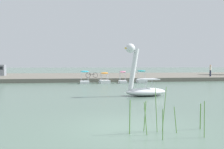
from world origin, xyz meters
TOP-DOWN VIEW (x-y plane):
  - ground_plane at (0.00, 0.00)m, footprint 484.59×484.59m
  - shore_bank_far at (0.00, 35.89)m, footprint 142.36×23.51m
  - swan_boat at (3.09, 8.99)m, footprint 3.26×1.98m
  - pedal_boat_cyan at (-0.47, 22.28)m, footprint 1.16×1.88m
  - pedal_boat_orange at (1.94, 22.42)m, footprint 1.27×1.89m
  - pedal_boat_pink at (4.17, 22.27)m, footprint 1.00×1.82m
  - pedal_boat_teal at (6.65, 22.67)m, footprint 1.29×2.08m
  - person_on_path at (18.74, 27.58)m, footprint 0.32×0.32m
  - bicycle_parked at (0.66, 26.16)m, footprint 1.65×0.19m
  - reed_clump_foreground at (1.00, -1.01)m, footprint 2.57×1.14m

SIDE VIEW (x-z plane):
  - ground_plane at x=0.00m, z-range 0.00..0.00m
  - shore_bank_far at x=0.00m, z-range 0.00..0.51m
  - pedal_boat_orange at x=1.94m, z-range -0.30..1.04m
  - pedal_boat_cyan at x=-0.47m, z-range -0.32..1.22m
  - pedal_boat_pink at x=4.17m, z-range -0.27..1.21m
  - pedal_boat_teal at x=6.65m, z-range -0.31..1.27m
  - reed_clump_foreground at x=1.00m, z-range -0.20..1.28m
  - swan_boat at x=3.09m, z-range -1.09..2.63m
  - bicycle_parked at x=0.66m, z-range 0.51..1.20m
  - person_on_path at x=18.74m, z-range 0.56..2.35m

